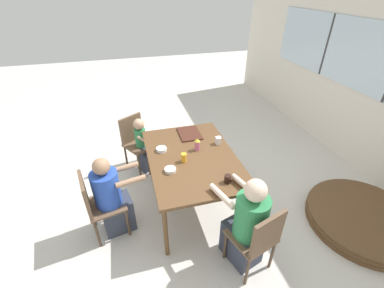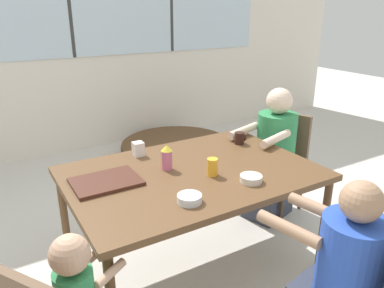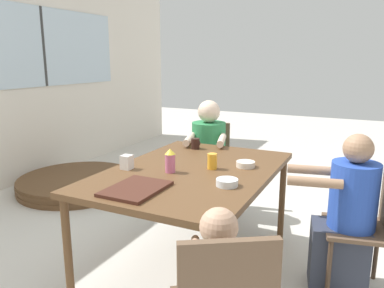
{
  "view_description": "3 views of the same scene",
  "coord_description": "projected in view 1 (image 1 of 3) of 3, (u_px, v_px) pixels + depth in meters",
  "views": [
    {
      "loc": [
        2.48,
        -0.67,
        2.58
      ],
      "look_at": [
        0.0,
        0.0,
        0.93
      ],
      "focal_mm": 24.0,
      "sensor_mm": 36.0,
      "label": 1
    },
    {
      "loc": [
        -1.1,
        -1.85,
        1.73
      ],
      "look_at": [
        0.0,
        0.0,
        0.93
      ],
      "focal_mm": 35.0,
      "sensor_mm": 36.0,
      "label": 2
    },
    {
      "loc": [
        -2.23,
        -1.09,
        1.49
      ],
      "look_at": [
        0.0,
        0.0,
        0.93
      ],
      "focal_mm": 35.0,
      "sensor_mm": 36.0,
      "label": 3
    }
  ],
  "objects": [
    {
      "name": "ground_plane",
      "position": [
        192.0,
        200.0,
        3.55
      ],
      "size": [
        16.0,
        16.0,
        0.0
      ],
      "primitive_type": "plane",
      "color": "beige"
    },
    {
      "name": "dining_table",
      "position": [
        192.0,
        160.0,
        3.18
      ],
      "size": [
        1.54,
        1.06,
        0.75
      ],
      "color": "brown",
      "rests_on": "ground_plane"
    },
    {
      "name": "chair_for_woman_green_shirt",
      "position": [
        259.0,
        237.0,
        2.44
      ],
      "size": [
        0.5,
        0.5,
        0.86
      ],
      "rotation": [
        0.0,
        0.0,
        -4.41
      ],
      "color": "brown",
      "rests_on": "ground_plane"
    },
    {
      "name": "chair_for_man_blue_shirt",
      "position": [
        96.0,
        202.0,
        2.83
      ],
      "size": [
        0.47,
        0.47,
        0.86
      ],
      "rotation": [
        0.0,
        0.0,
        0.21
      ],
      "color": "brown",
      "rests_on": "ground_plane"
    },
    {
      "name": "chair_for_toddler",
      "position": [
        136.0,
        138.0,
        3.95
      ],
      "size": [
        0.55,
        0.55,
        0.86
      ],
      "rotation": [
        0.0,
        0.0,
        -1.01
      ],
      "color": "brown",
      "rests_on": "ground_plane"
    },
    {
      "name": "person_woman_green_shirt",
      "position": [
        246.0,
        226.0,
        2.56
      ],
      "size": [
        0.65,
        0.48,
        1.12
      ],
      "rotation": [
        0.0,
        0.0,
        -4.41
      ],
      "color": "#333847",
      "rests_on": "ground_plane"
    },
    {
      "name": "person_man_blue_shirt",
      "position": [
        112.0,
        200.0,
        2.91
      ],
      "size": [
        0.4,
        0.58,
        1.05
      ],
      "rotation": [
        0.0,
        0.0,
        0.21
      ],
      "color": "#333847",
      "rests_on": "ground_plane"
    },
    {
      "name": "person_toddler",
      "position": [
        142.0,
        146.0,
        3.9
      ],
      "size": [
        0.33,
        0.3,
        0.9
      ],
      "rotation": [
        0.0,
        0.0,
        -1.01
      ],
      "color": "#333847",
      "rests_on": "ground_plane"
    },
    {
      "name": "food_tray_dark",
      "position": [
        190.0,
        134.0,
        3.59
      ],
      "size": [
        0.39,
        0.29,
        0.02
      ],
      "color": "#472319",
      "rests_on": "dining_table"
    },
    {
      "name": "coffee_mug",
      "position": [
        228.0,
        179.0,
        2.72
      ],
      "size": [
        0.08,
        0.07,
        0.09
      ],
      "color": "black",
      "rests_on": "dining_table"
    },
    {
      "name": "sippy_cup",
      "position": [
        197.0,
        144.0,
        3.23
      ],
      "size": [
        0.07,
        0.07,
        0.16
      ],
      "color": "#CC668C",
      "rests_on": "dining_table"
    },
    {
      "name": "juice_glass",
      "position": [
        184.0,
        158.0,
        3.04
      ],
      "size": [
        0.07,
        0.07,
        0.11
      ],
      "color": "gold",
      "rests_on": "dining_table"
    },
    {
      "name": "milk_carton_small",
      "position": [
        218.0,
        140.0,
        3.37
      ],
      "size": [
        0.07,
        0.07,
        0.1
      ],
      "color": "silver",
      "rests_on": "dining_table"
    },
    {
      "name": "bowl_white_shallow",
      "position": [
        170.0,
        170.0,
        2.89
      ],
      "size": [
        0.13,
        0.13,
        0.04
      ],
      "color": "silver",
      "rests_on": "dining_table"
    },
    {
      "name": "bowl_cereal",
      "position": [
        162.0,
        149.0,
        3.24
      ],
      "size": [
        0.13,
        0.13,
        0.04
      ],
      "color": "silver",
      "rests_on": "dining_table"
    },
    {
      "name": "folded_table_stack",
      "position": [
        363.0,
        219.0,
        3.19
      ],
      "size": [
        1.35,
        1.35,
        0.15
      ],
      "color": "brown",
      "rests_on": "ground_plane"
    }
  ]
}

